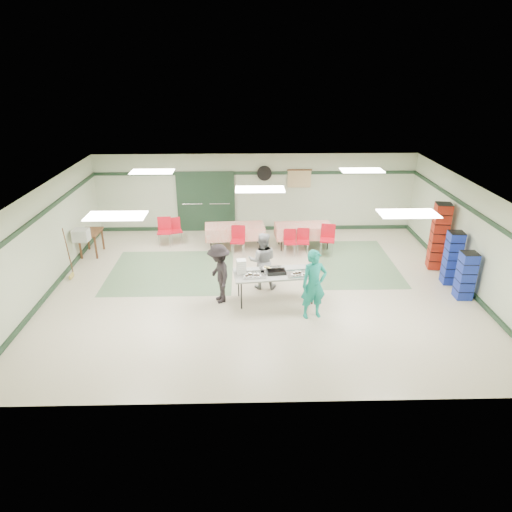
{
  "coord_description": "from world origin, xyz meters",
  "views": [
    {
      "loc": [
        -0.37,
        -10.91,
        5.6
      ],
      "look_at": [
        -0.1,
        -0.3,
        1.03
      ],
      "focal_mm": 32.0,
      "sensor_mm": 36.0,
      "label": 1
    }
  ],
  "objects_px": {
    "volunteer_teal": "(314,285)",
    "crate_stack_blue_b": "(466,276)",
    "broom": "(68,252)",
    "volunteer_grey": "(262,261)",
    "chair_loose_a": "(175,228)",
    "chair_c": "(328,236)",
    "chair_loose_b": "(164,228)",
    "crate_stack_blue_a": "(452,258)",
    "chair_a": "(303,239)",
    "printer_table": "(90,235)",
    "chair_b": "(290,239)",
    "volunteer_dark": "(219,274)",
    "office_printer": "(81,235)",
    "chair_d": "(238,237)",
    "crate_stack_red": "(439,236)",
    "dining_table_a": "(303,230)",
    "dining_table_b": "(235,231)"
  },
  "relations": [
    {
      "from": "crate_stack_red",
      "to": "office_printer",
      "type": "relative_size",
      "value": 4.48
    },
    {
      "from": "broom",
      "to": "volunteer_grey",
      "type": "bearing_deg",
      "value": 3.94
    },
    {
      "from": "chair_loose_b",
      "to": "printer_table",
      "type": "bearing_deg",
      "value": -165.39
    },
    {
      "from": "chair_b",
      "to": "printer_table",
      "type": "height_order",
      "value": "chair_b"
    },
    {
      "from": "volunteer_teal",
      "to": "dining_table_b",
      "type": "relative_size",
      "value": 0.87
    },
    {
      "from": "volunteer_grey",
      "to": "chair_loose_b",
      "type": "relative_size",
      "value": 1.65
    },
    {
      "from": "dining_table_a",
      "to": "volunteer_teal",
      "type": "bearing_deg",
      "value": -96.87
    },
    {
      "from": "chair_b",
      "to": "volunteer_dark",
      "type": "bearing_deg",
      "value": -123.35
    },
    {
      "from": "chair_loose_a",
      "to": "crate_stack_blue_a",
      "type": "relative_size",
      "value": 0.57
    },
    {
      "from": "volunteer_grey",
      "to": "chair_c",
      "type": "height_order",
      "value": "volunteer_grey"
    },
    {
      "from": "chair_loose_a",
      "to": "chair_c",
      "type": "bearing_deg",
      "value": -30.75
    },
    {
      "from": "printer_table",
      "to": "office_printer",
      "type": "distance_m",
      "value": 0.81
    },
    {
      "from": "chair_b",
      "to": "broom",
      "type": "height_order",
      "value": "broom"
    },
    {
      "from": "volunteer_grey",
      "to": "chair_a",
      "type": "distance_m",
      "value": 2.64
    },
    {
      "from": "dining_table_a",
      "to": "dining_table_b",
      "type": "distance_m",
      "value": 2.2
    },
    {
      "from": "dining_table_b",
      "to": "printer_table",
      "type": "bearing_deg",
      "value": -179.0
    },
    {
      "from": "volunteer_teal",
      "to": "printer_table",
      "type": "relative_size",
      "value": 1.86
    },
    {
      "from": "dining_table_a",
      "to": "printer_table",
      "type": "relative_size",
      "value": 2.02
    },
    {
      "from": "volunteer_grey",
      "to": "crate_stack_red",
      "type": "bearing_deg",
      "value": -163.59
    },
    {
      "from": "crate_stack_blue_a",
      "to": "chair_c",
      "type": "bearing_deg",
      "value": 144.18
    },
    {
      "from": "dining_table_a",
      "to": "chair_c",
      "type": "distance_m",
      "value": 0.89
    },
    {
      "from": "chair_d",
      "to": "volunteer_teal",
      "type": "bearing_deg",
      "value": -59.81
    },
    {
      "from": "volunteer_teal",
      "to": "broom",
      "type": "bearing_deg",
      "value": 147.22
    },
    {
      "from": "dining_table_b",
      "to": "chair_c",
      "type": "relative_size",
      "value": 2.03
    },
    {
      "from": "chair_loose_a",
      "to": "crate_stack_blue_b",
      "type": "height_order",
      "value": "crate_stack_blue_b"
    },
    {
      "from": "chair_loose_a",
      "to": "chair_a",
      "type": "bearing_deg",
      "value": -33.07
    },
    {
      "from": "chair_b",
      "to": "chair_loose_a",
      "type": "height_order",
      "value": "chair_loose_a"
    },
    {
      "from": "volunteer_teal",
      "to": "crate_stack_blue_b",
      "type": "height_order",
      "value": "volunteer_teal"
    },
    {
      "from": "volunteer_teal",
      "to": "dining_table_a",
      "type": "height_order",
      "value": "volunteer_teal"
    },
    {
      "from": "broom",
      "to": "dining_table_b",
      "type": "bearing_deg",
      "value": 36.6
    },
    {
      "from": "volunteer_dark",
      "to": "chair_b",
      "type": "distance_m",
      "value": 3.62
    },
    {
      "from": "chair_a",
      "to": "chair_loose_a",
      "type": "height_order",
      "value": "chair_loose_a"
    },
    {
      "from": "chair_a",
      "to": "crate_stack_blue_a",
      "type": "bearing_deg",
      "value": -22.86
    },
    {
      "from": "chair_c",
      "to": "chair_loose_a",
      "type": "height_order",
      "value": "chair_c"
    },
    {
      "from": "chair_loose_b",
      "to": "crate_stack_blue_a",
      "type": "relative_size",
      "value": 0.63
    },
    {
      "from": "volunteer_teal",
      "to": "broom",
      "type": "height_order",
      "value": "volunteer_teal"
    },
    {
      "from": "chair_d",
      "to": "chair_loose_b",
      "type": "bearing_deg",
      "value": 165.41
    },
    {
      "from": "volunteer_teal",
      "to": "dining_table_b",
      "type": "height_order",
      "value": "volunteer_teal"
    },
    {
      "from": "chair_loose_a",
      "to": "chair_loose_b",
      "type": "xyz_separation_m",
      "value": [
        -0.31,
        -0.19,
        0.05
      ]
    },
    {
      "from": "chair_a",
      "to": "office_printer",
      "type": "bearing_deg",
      "value": -167.87
    },
    {
      "from": "dining_table_a",
      "to": "volunteer_grey",
      "type": "bearing_deg",
      "value": -119.8
    },
    {
      "from": "printer_table",
      "to": "broom",
      "type": "height_order",
      "value": "broom"
    },
    {
      "from": "chair_d",
      "to": "crate_stack_red",
      "type": "bearing_deg",
      "value": -6.3
    },
    {
      "from": "volunteer_dark",
      "to": "chair_b",
      "type": "xyz_separation_m",
      "value": [
        2.03,
        2.99,
        -0.27
      ]
    },
    {
      "from": "chair_loose_b",
      "to": "broom",
      "type": "bearing_deg",
      "value": -136.78
    },
    {
      "from": "chair_loose_b",
      "to": "crate_stack_blue_b",
      "type": "bearing_deg",
      "value": -28.75
    },
    {
      "from": "chair_c",
      "to": "dining_table_a",
      "type": "bearing_deg",
      "value": 153.28
    },
    {
      "from": "dining_table_a",
      "to": "chair_a",
      "type": "height_order",
      "value": "chair_a"
    },
    {
      "from": "dining_table_a",
      "to": "crate_stack_red",
      "type": "bearing_deg",
      "value": -27.95
    },
    {
      "from": "chair_a",
      "to": "office_printer",
      "type": "relative_size",
      "value": 1.89
    }
  ]
}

